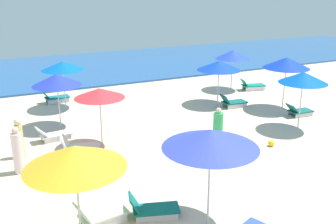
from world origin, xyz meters
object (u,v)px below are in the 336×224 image
(beachgoer_2, at_px, (218,131))
(lounge_chair_2_0, at_px, (78,147))
(lounge_chair_0_0, at_px, (55,98))
(lounge_chair_5_1, at_px, (152,209))
(beachgoer_1, at_px, (19,139))
(lounge_chair_9_0, at_px, (53,135))
(lounge_chair_8_0, at_px, (299,111))
(umbrella_5, at_px, (211,139))
(umbrella_4, at_px, (75,157))
(lounge_chair_2_1, at_px, (79,147))
(umbrella_1, at_px, (219,65))
(umbrella_3, at_px, (233,55))
(lounge_chair_3_0, at_px, (252,86))
(umbrella_7, at_px, (303,78))
(umbrella_9, at_px, (57,80))
(beach_ball_0, at_px, (271,143))
(umbrella_0, at_px, (63,66))
(lounge_chair_4_0, at_px, (100,215))
(umbrella_8, at_px, (286,63))
(beachgoer_0, at_px, (18,152))
(umbrella_2, at_px, (99,93))

(beachgoer_2, bearing_deg, lounge_chair_2_0, 110.33)
(lounge_chair_0_0, relative_size, lounge_chair_5_1, 0.95)
(beachgoer_1, bearing_deg, lounge_chair_9_0, 166.54)
(lounge_chair_8_0, bearing_deg, umbrella_5, 128.03)
(umbrella_4, relative_size, beachgoer_1, 1.76)
(lounge_chair_2_1, bearing_deg, beachgoer_2, -91.99)
(lounge_chair_2_0, bearing_deg, umbrella_1, -58.15)
(umbrella_3, height_order, beachgoer_2, umbrella_3)
(umbrella_1, bearing_deg, beachgoer_2, -121.90)
(lounge_chair_2_1, distance_m, umbrella_5, 6.79)
(umbrella_1, relative_size, lounge_chair_9_0, 1.61)
(lounge_chair_3_0, bearing_deg, umbrella_7, 174.35)
(umbrella_9, distance_m, beach_ball_0, 9.32)
(umbrella_0, bearing_deg, beachgoer_2, -61.69)
(lounge_chair_2_0, relative_size, umbrella_9, 0.60)
(umbrella_3, xyz_separation_m, umbrella_4, (-11.60, -10.95, 0.30))
(lounge_chair_2_0, xyz_separation_m, umbrella_3, (10.42, 5.33, 1.86))
(lounge_chair_3_0, height_order, beachgoer_1, beachgoer_1)
(umbrella_0, relative_size, beachgoer_2, 1.42)
(lounge_chair_5_1, relative_size, umbrella_7, 0.59)
(umbrella_3, xyz_separation_m, umbrella_7, (-1.05, -6.85, 0.20))
(umbrella_5, distance_m, lounge_chair_9_0, 8.52)
(lounge_chair_2_0, bearing_deg, umbrella_4, 178.79)
(lounge_chair_2_0, distance_m, lounge_chair_5_1, 5.21)
(beachgoer_2, bearing_deg, lounge_chair_9_0, 98.88)
(lounge_chair_5_1, height_order, lounge_chair_8_0, lounge_chair_5_1)
(lounge_chair_5_1, bearing_deg, umbrella_4, 119.84)
(lounge_chair_4_0, distance_m, lounge_chair_9_0, 6.55)
(umbrella_7, relative_size, lounge_chair_9_0, 1.78)
(lounge_chair_2_1, bearing_deg, umbrella_0, 13.35)
(beach_ball_0, bearing_deg, lounge_chair_9_0, 150.85)
(lounge_chair_2_0, xyz_separation_m, lounge_chair_5_1, (0.88, -5.13, -0.01))
(lounge_chair_4_0, height_order, umbrella_9, umbrella_9)
(umbrella_8, bearing_deg, lounge_chair_8_0, -89.81)
(umbrella_3, bearing_deg, umbrella_5, -126.11)
(umbrella_5, height_order, umbrella_7, umbrella_5)
(lounge_chair_2_0, distance_m, lounge_chair_2_1, 0.05)
(lounge_chair_0_0, xyz_separation_m, lounge_chair_8_0, (10.26, -7.19, -0.04))
(lounge_chair_2_0, height_order, lounge_chair_2_1, lounge_chair_2_0)
(umbrella_8, distance_m, umbrella_9, 10.91)
(lounge_chair_2_0, distance_m, lounge_chair_8_0, 10.65)
(lounge_chair_2_1, bearing_deg, beachgoer_0, 129.57)
(lounge_chair_0_0, distance_m, umbrella_5, 13.42)
(umbrella_3, bearing_deg, lounge_chair_2_1, -152.74)
(umbrella_7, bearing_deg, lounge_chair_2_0, 170.75)
(lounge_chair_0_0, relative_size, umbrella_9, 0.59)
(lounge_chair_3_0, bearing_deg, umbrella_4, 142.40)
(umbrella_2, relative_size, lounge_chair_5_1, 1.57)
(lounge_chair_9_0, bearing_deg, lounge_chair_2_1, -165.15)
(umbrella_2, xyz_separation_m, lounge_chair_9_0, (-1.65, 1.39, -1.91))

